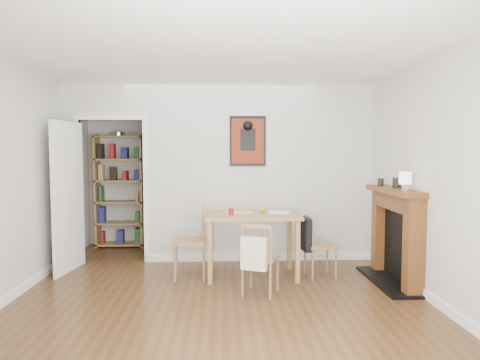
{
  "coord_description": "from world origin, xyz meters",
  "views": [
    {
      "loc": [
        0.03,
        -4.82,
        1.62
      ],
      "look_at": [
        0.26,
        0.6,
        1.24
      ],
      "focal_mm": 32.0,
      "sensor_mm": 36.0,
      "label": 1
    }
  ],
  "objects_px": {
    "chair_left": "(190,242)",
    "fireplace": "(397,233)",
    "chair_front": "(260,257)",
    "ceramic_jar_b": "(381,182)",
    "dining_table": "(252,221)",
    "ceramic_jar_a": "(397,183)",
    "chair_right": "(319,245)",
    "bookshelf": "(120,191)",
    "orange_fruit": "(262,210)",
    "notebook": "(279,212)",
    "mantel_lamp": "(405,179)",
    "red_glass": "(231,212)"
  },
  "relations": [
    {
      "from": "chair_left",
      "to": "fireplace",
      "type": "distance_m",
      "value": 2.57
    },
    {
      "from": "chair_front",
      "to": "ceramic_jar_b",
      "type": "bearing_deg",
      "value": 23.81
    },
    {
      "from": "dining_table",
      "to": "chair_front",
      "type": "bearing_deg",
      "value": -86.76
    },
    {
      "from": "ceramic_jar_a",
      "to": "chair_left",
      "type": "bearing_deg",
      "value": 175.03
    },
    {
      "from": "chair_left",
      "to": "chair_right",
      "type": "bearing_deg",
      "value": -1.35
    },
    {
      "from": "chair_right",
      "to": "ceramic_jar_b",
      "type": "height_order",
      "value": "ceramic_jar_b"
    },
    {
      "from": "ceramic_jar_a",
      "to": "ceramic_jar_b",
      "type": "distance_m",
      "value": 0.28
    },
    {
      "from": "chair_left",
      "to": "ceramic_jar_a",
      "type": "bearing_deg",
      "value": -4.97
    },
    {
      "from": "dining_table",
      "to": "fireplace",
      "type": "distance_m",
      "value": 1.78
    },
    {
      "from": "bookshelf",
      "to": "fireplace",
      "type": "height_order",
      "value": "bookshelf"
    },
    {
      "from": "orange_fruit",
      "to": "notebook",
      "type": "bearing_deg",
      "value": -4.49
    },
    {
      "from": "orange_fruit",
      "to": "ceramic_jar_b",
      "type": "height_order",
      "value": "ceramic_jar_b"
    },
    {
      "from": "dining_table",
      "to": "ceramic_jar_a",
      "type": "relative_size",
      "value": 9.97
    },
    {
      "from": "chair_left",
      "to": "chair_right",
      "type": "xyz_separation_m",
      "value": [
        1.65,
        -0.04,
        -0.05
      ]
    },
    {
      "from": "ceramic_jar_b",
      "to": "fireplace",
      "type": "bearing_deg",
      "value": -77.83
    },
    {
      "from": "fireplace",
      "to": "mantel_lamp",
      "type": "bearing_deg",
      "value": -102.11
    },
    {
      "from": "red_glass",
      "to": "notebook",
      "type": "height_order",
      "value": "red_glass"
    },
    {
      "from": "fireplace",
      "to": "mantel_lamp",
      "type": "xyz_separation_m",
      "value": [
        -0.08,
        -0.39,
        0.68
      ]
    },
    {
      "from": "orange_fruit",
      "to": "notebook",
      "type": "height_order",
      "value": "orange_fruit"
    },
    {
      "from": "chair_front",
      "to": "notebook",
      "type": "relative_size",
      "value": 2.96
    },
    {
      "from": "chair_front",
      "to": "notebook",
      "type": "xyz_separation_m",
      "value": [
        0.31,
        0.75,
        0.4
      ]
    },
    {
      "from": "fireplace",
      "to": "mantel_lamp",
      "type": "relative_size",
      "value": 5.68
    },
    {
      "from": "chair_front",
      "to": "mantel_lamp",
      "type": "xyz_separation_m",
      "value": [
        1.62,
        -0.03,
        0.88
      ]
    },
    {
      "from": "chair_front",
      "to": "bookshelf",
      "type": "distance_m",
      "value": 3.34
    },
    {
      "from": "bookshelf",
      "to": "fireplace",
      "type": "bearing_deg",
      "value": -29.2
    },
    {
      "from": "chair_right",
      "to": "notebook",
      "type": "relative_size",
      "value": 2.84
    },
    {
      "from": "chair_left",
      "to": "orange_fruit",
      "type": "xyz_separation_m",
      "value": [
        0.93,
        0.09,
        0.39
      ]
    },
    {
      "from": "chair_front",
      "to": "bookshelf",
      "type": "relative_size",
      "value": 0.44
    },
    {
      "from": "mantel_lamp",
      "to": "ceramic_jar_b",
      "type": "height_order",
      "value": "mantel_lamp"
    },
    {
      "from": "notebook",
      "to": "chair_left",
      "type": "bearing_deg",
      "value": -176.22
    },
    {
      "from": "chair_front",
      "to": "ceramic_jar_b",
      "type": "xyz_separation_m",
      "value": [
        1.63,
        0.72,
        0.79
      ]
    },
    {
      "from": "chair_left",
      "to": "dining_table",
      "type": "bearing_deg",
      "value": 1.61
    },
    {
      "from": "chair_left",
      "to": "orange_fruit",
      "type": "distance_m",
      "value": 1.02
    },
    {
      "from": "fireplace",
      "to": "red_glass",
      "type": "bearing_deg",
      "value": 174.05
    },
    {
      "from": "dining_table",
      "to": "notebook",
      "type": "bearing_deg",
      "value": 8.74
    },
    {
      "from": "bookshelf",
      "to": "red_glass",
      "type": "bearing_deg",
      "value": -46.68
    },
    {
      "from": "ceramic_jar_b",
      "to": "chair_front",
      "type": "bearing_deg",
      "value": -156.19
    },
    {
      "from": "red_glass",
      "to": "ceramic_jar_a",
      "type": "relative_size",
      "value": 0.71
    },
    {
      "from": "bookshelf",
      "to": "red_glass",
      "type": "relative_size",
      "value": 22.16
    },
    {
      "from": "chair_right",
      "to": "chair_front",
      "type": "relative_size",
      "value": 0.96
    },
    {
      "from": "dining_table",
      "to": "ceramic_jar_b",
      "type": "bearing_deg",
      "value": 0.74
    },
    {
      "from": "chair_front",
      "to": "bookshelf",
      "type": "bearing_deg",
      "value": 130.44
    },
    {
      "from": "fireplace",
      "to": "ceramic_jar_a",
      "type": "distance_m",
      "value": 0.61
    },
    {
      "from": "chair_right",
      "to": "bookshelf",
      "type": "bearing_deg",
      "value": 147.6
    },
    {
      "from": "chair_left",
      "to": "ceramic_jar_b",
      "type": "xyz_separation_m",
      "value": [
        2.47,
        0.04,
        0.75
      ]
    },
    {
      "from": "chair_left",
      "to": "ceramic_jar_a",
      "type": "height_order",
      "value": "ceramic_jar_a"
    },
    {
      "from": "chair_left",
      "to": "chair_right",
      "type": "distance_m",
      "value": 1.65
    },
    {
      "from": "chair_right",
      "to": "fireplace",
      "type": "distance_m",
      "value": 0.96
    },
    {
      "from": "chair_left",
      "to": "chair_front",
      "type": "xyz_separation_m",
      "value": [
        0.84,
        -0.67,
        -0.04
      ]
    },
    {
      "from": "dining_table",
      "to": "chair_left",
      "type": "relative_size",
      "value": 1.3
    }
  ]
}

